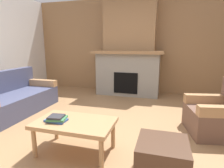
{
  "coord_description": "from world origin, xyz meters",
  "views": [
    {
      "loc": [
        0.99,
        -2.54,
        1.38
      ],
      "look_at": [
        0.01,
        0.9,
        0.63
      ],
      "focal_mm": 29.8,
      "sensor_mm": 36.0,
      "label": 1
    }
  ],
  "objects": [
    {
      "name": "couch",
      "position": [
        -1.98,
        0.43,
        0.29
      ],
      "size": [
        0.85,
        1.8,
        0.85
      ],
      "color": "#474C6B",
      "rests_on": "ground"
    },
    {
      "name": "ottoman",
      "position": [
        1.02,
        -0.71,
        0.2
      ],
      "size": [
        0.52,
        0.52,
        0.4
      ],
      "primitive_type": "cube",
      "color": "#4C3323",
      "rests_on": "ground"
    },
    {
      "name": "armchair",
      "position": [
        1.83,
        0.55,
        0.29
      ],
      "size": [
        0.89,
        0.89,
        0.85
      ],
      "color": "brown",
      "rests_on": "ground"
    },
    {
      "name": "fireplace",
      "position": [
        0.0,
        2.62,
        1.16
      ],
      "size": [
        1.9,
        0.82,
        2.7
      ],
      "color": "gray",
      "rests_on": "ground"
    },
    {
      "name": "coffee_table",
      "position": [
        -0.07,
        -0.54,
        0.38
      ],
      "size": [
        1.0,
        0.6,
        0.43
      ],
      "color": "tan",
      "rests_on": "ground"
    },
    {
      "name": "wall_back_wood_panel",
      "position": [
        0.0,
        3.0,
        1.35
      ],
      "size": [
        6.0,
        0.12,
        2.7
      ],
      "primitive_type": "cube",
      "color": "#997047",
      "rests_on": "ground"
    },
    {
      "name": "book_stack_near_edge",
      "position": [
        -0.29,
        -0.61,
        0.46
      ],
      "size": [
        0.28,
        0.23,
        0.07
      ],
      "color": "#335699",
      "rests_on": "coffee_table"
    },
    {
      "name": "ground",
      "position": [
        0.0,
        0.0,
        0.0
      ],
      "size": [
        9.0,
        9.0,
        0.0
      ],
      "primitive_type": "plane",
      "color": "#9E754C"
    }
  ]
}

